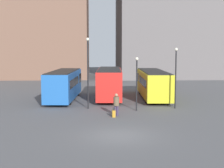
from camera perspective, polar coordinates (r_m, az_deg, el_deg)
The scene contains 9 objects.
ground_plane at distance 19.88m, azimuth 1.35°, elevation -9.43°, with size 160.00×160.00×0.00m, color #4C4C4F.
bus_0 at distance 34.18m, azimuth -8.75°, elevation 0.01°, with size 3.23×10.03×3.15m.
bus_1 at distance 34.82m, azimuth -0.46°, elevation 0.32°, with size 3.13×10.12×3.30m.
bus_2 at distance 35.35m, azimuth 7.49°, elevation 0.17°, with size 3.05×10.98×3.07m.
traveler at distance 25.50m, azimuth 0.80°, elevation -3.41°, with size 0.49×0.49×1.85m.
suitcase at distance 25.18m, azimuth 0.33°, elevation -5.42°, with size 0.26×0.44×0.80m.
lamp_post_0 at distance 27.52m, azimuth 4.54°, elevation 0.96°, with size 0.28×0.28×4.74m.
lamp_post_1 at distance 28.36m, azimuth -4.44°, elevation 2.94°, with size 0.28×0.28×6.47m.
lamp_post_2 at distance 29.09m, azimuth 11.58°, elevation 2.00°, with size 0.28×0.28×5.57m.
Camera 1 is at (-1.43, -19.09, 5.36)m, focal length 50.00 mm.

